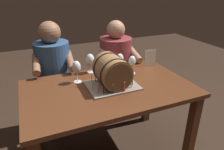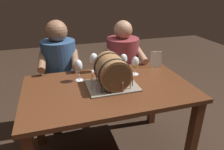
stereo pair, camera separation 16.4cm
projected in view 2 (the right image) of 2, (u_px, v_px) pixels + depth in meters
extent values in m
cube|color=#562D19|center=(109.00, 88.00, 1.68)|extent=(1.36, 0.83, 0.03)
cube|color=#562D19|center=(193.00, 137.00, 1.69)|extent=(0.07, 0.07, 0.71)
cube|color=#562D19|center=(37.00, 115.00, 1.98)|extent=(0.07, 0.07, 0.71)
cube|color=#562D19|center=(153.00, 96.00, 2.31)|extent=(0.07, 0.07, 0.71)
cube|color=gray|center=(112.00, 85.00, 1.68)|extent=(0.40, 0.32, 0.01)
cylinder|color=olive|center=(112.00, 71.00, 1.63)|extent=(0.25, 0.28, 0.25)
cylinder|color=brown|center=(117.00, 78.00, 1.51)|extent=(0.22, 0.00, 0.22)
cylinder|color=brown|center=(107.00, 65.00, 1.75)|extent=(0.22, 0.00, 0.22)
torus|color=black|center=(115.00, 75.00, 1.56)|extent=(0.26, 0.01, 0.26)
torus|color=black|center=(109.00, 67.00, 1.69)|extent=(0.26, 0.01, 0.26)
cylinder|color=silver|center=(132.00, 79.00, 1.71)|extent=(0.01, 0.01, 0.07)
sphere|color=#F9C64C|center=(132.00, 75.00, 1.69)|extent=(0.01, 0.01, 0.01)
cylinder|color=silver|center=(127.00, 76.00, 1.76)|extent=(0.01, 0.01, 0.07)
sphere|color=#F9C64C|center=(127.00, 71.00, 1.74)|extent=(0.01, 0.01, 0.01)
cylinder|color=black|center=(121.00, 74.00, 1.79)|extent=(0.01, 0.01, 0.07)
sphere|color=#F9C64C|center=(121.00, 70.00, 1.77)|extent=(0.01, 0.01, 0.01)
cylinder|color=black|center=(110.00, 74.00, 1.80)|extent=(0.01, 0.01, 0.07)
sphere|color=#F9C64C|center=(110.00, 69.00, 1.78)|extent=(0.01, 0.01, 0.01)
cylinder|color=#EAD666|center=(101.00, 75.00, 1.77)|extent=(0.01, 0.01, 0.08)
sphere|color=#F9C64C|center=(101.00, 70.00, 1.75)|extent=(0.01, 0.01, 0.01)
cylinder|color=#D64C47|center=(96.00, 76.00, 1.74)|extent=(0.01, 0.01, 0.08)
sphere|color=#F9C64C|center=(96.00, 72.00, 1.72)|extent=(0.01, 0.01, 0.01)
cylinder|color=silver|center=(92.00, 79.00, 1.69)|extent=(0.01, 0.01, 0.07)
sphere|color=#F9C64C|center=(92.00, 75.00, 1.67)|extent=(0.01, 0.01, 0.01)
cylinder|color=#EAD666|center=(92.00, 84.00, 1.61)|extent=(0.01, 0.01, 0.08)
sphere|color=#F9C64C|center=(91.00, 79.00, 1.59)|extent=(0.01, 0.01, 0.01)
cylinder|color=#D64C47|center=(97.00, 88.00, 1.56)|extent=(0.01, 0.01, 0.07)
sphere|color=#F9C64C|center=(97.00, 83.00, 1.54)|extent=(0.01, 0.01, 0.01)
cylinder|color=black|center=(101.00, 88.00, 1.54)|extent=(0.01, 0.01, 0.08)
sphere|color=#F9C64C|center=(101.00, 82.00, 1.52)|extent=(0.01, 0.01, 0.01)
cylinder|color=black|center=(111.00, 90.00, 1.53)|extent=(0.01, 0.01, 0.07)
sphere|color=#F9C64C|center=(111.00, 85.00, 1.51)|extent=(0.01, 0.01, 0.01)
cylinder|color=#D64C47|center=(123.00, 88.00, 1.55)|extent=(0.01, 0.01, 0.07)
sphere|color=#F9C64C|center=(123.00, 83.00, 1.53)|extent=(0.01, 0.01, 0.01)
cylinder|color=#D64C47|center=(131.00, 85.00, 1.61)|extent=(0.01, 0.01, 0.07)
sphere|color=#F9C64C|center=(131.00, 80.00, 1.59)|extent=(0.01, 0.01, 0.01)
cylinder|color=black|center=(133.00, 82.00, 1.65)|extent=(0.01, 0.01, 0.07)
sphere|color=#F9C64C|center=(133.00, 77.00, 1.63)|extent=(0.01, 0.01, 0.01)
cylinder|color=white|center=(79.00, 80.00, 1.78)|extent=(0.07, 0.07, 0.00)
cylinder|color=white|center=(79.00, 76.00, 1.77)|extent=(0.01, 0.01, 0.08)
ellipsoid|color=white|center=(78.00, 66.00, 1.73)|extent=(0.07, 0.07, 0.11)
cylinder|color=white|center=(123.00, 71.00, 1.96)|extent=(0.06, 0.06, 0.00)
cylinder|color=white|center=(123.00, 68.00, 1.94)|extent=(0.01, 0.01, 0.07)
ellipsoid|color=white|center=(124.00, 59.00, 1.91)|extent=(0.07, 0.07, 0.10)
cylinder|color=maroon|center=(123.00, 62.00, 1.92)|extent=(0.06, 0.06, 0.03)
cylinder|color=white|center=(94.00, 71.00, 1.96)|extent=(0.07, 0.07, 0.00)
cylinder|color=white|center=(94.00, 68.00, 1.95)|extent=(0.01, 0.01, 0.07)
ellipsoid|color=white|center=(94.00, 59.00, 1.91)|extent=(0.08, 0.08, 0.11)
cylinder|color=pink|center=(94.00, 62.00, 1.93)|extent=(0.06, 0.06, 0.04)
cylinder|color=white|center=(135.00, 74.00, 1.90)|extent=(0.07, 0.07, 0.00)
cylinder|color=white|center=(135.00, 71.00, 1.89)|extent=(0.01, 0.01, 0.07)
ellipsoid|color=white|center=(135.00, 62.00, 1.85)|extent=(0.07, 0.07, 0.10)
cylinder|color=#C6842D|center=(135.00, 65.00, 1.86)|extent=(0.05, 0.05, 0.03)
cube|color=silver|center=(156.00, 59.00, 2.04)|extent=(0.11, 0.06, 0.16)
cube|color=#1B2D46|center=(65.00, 106.00, 2.35)|extent=(0.34, 0.32, 0.45)
cylinder|color=#2D4C75|center=(60.00, 66.00, 2.15)|extent=(0.37, 0.37, 0.54)
sphere|color=brown|center=(56.00, 31.00, 2.00)|extent=(0.21, 0.21, 0.21)
cylinder|color=brown|center=(75.00, 59.00, 2.01)|extent=(0.10, 0.31, 0.14)
cylinder|color=brown|center=(42.00, 61.00, 1.95)|extent=(0.10, 0.31, 0.14)
cube|color=#4C1B1E|center=(122.00, 97.00, 2.53)|extent=(0.34, 0.32, 0.45)
cylinder|color=maroon|center=(122.00, 60.00, 2.34)|extent=(0.37, 0.37, 0.52)
sphere|color=#A87A5B|center=(123.00, 30.00, 2.19)|extent=(0.20, 0.20, 0.20)
cylinder|color=#A87A5B|center=(140.00, 54.00, 2.21)|extent=(0.09, 0.31, 0.14)
cylinder|color=#A87A5B|center=(112.00, 57.00, 2.14)|extent=(0.09, 0.31, 0.14)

